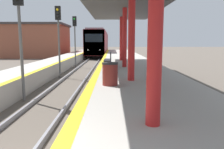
{
  "coord_description": "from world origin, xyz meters",
  "views": [
    {
      "loc": [
        2.41,
        -2.32,
        2.47
      ],
      "look_at": [
        2.47,
        20.49,
        -0.99
      ],
      "focal_mm": 35.0,
      "sensor_mm": 36.0,
      "label": 1
    }
  ],
  "objects_px": {
    "signal_far": "(74,32)",
    "trash_bin": "(109,74)",
    "signal_near": "(18,20)",
    "signal_mid": "(58,28)",
    "bench": "(108,59)",
    "train": "(98,43)"
  },
  "relations": [
    {
      "from": "train",
      "to": "bench",
      "type": "height_order",
      "value": "train"
    },
    {
      "from": "bench",
      "to": "signal_far",
      "type": "bearing_deg",
      "value": 113.39
    },
    {
      "from": "signal_near",
      "to": "trash_bin",
      "type": "relative_size",
      "value": 5.85
    },
    {
      "from": "signal_mid",
      "to": "bench",
      "type": "xyz_separation_m",
      "value": [
        3.39,
        -1.67,
        -1.94
      ]
    },
    {
      "from": "signal_near",
      "to": "signal_far",
      "type": "xyz_separation_m",
      "value": [
        0.22,
        11.89,
        0.0
      ]
    },
    {
      "from": "train",
      "to": "signal_far",
      "type": "height_order",
      "value": "signal_far"
    },
    {
      "from": "trash_bin",
      "to": "bench",
      "type": "xyz_separation_m",
      "value": [
        -0.13,
        5.47,
        0.07
      ]
    },
    {
      "from": "signal_far",
      "to": "bench",
      "type": "bearing_deg",
      "value": -66.61
    },
    {
      "from": "signal_far",
      "to": "bench",
      "type": "height_order",
      "value": "signal_far"
    },
    {
      "from": "bench",
      "to": "signal_near",
      "type": "bearing_deg",
      "value": -129.42
    },
    {
      "from": "trash_bin",
      "to": "signal_mid",
      "type": "bearing_deg",
      "value": 116.24
    },
    {
      "from": "signal_near",
      "to": "signal_far",
      "type": "distance_m",
      "value": 11.89
    },
    {
      "from": "signal_near",
      "to": "signal_mid",
      "type": "bearing_deg",
      "value": 88.8
    },
    {
      "from": "bench",
      "to": "trash_bin",
      "type": "bearing_deg",
      "value": -88.6
    },
    {
      "from": "train",
      "to": "signal_far",
      "type": "relative_size",
      "value": 4.77
    },
    {
      "from": "signal_far",
      "to": "trash_bin",
      "type": "distance_m",
      "value": 13.68
    },
    {
      "from": "signal_near",
      "to": "signal_mid",
      "type": "distance_m",
      "value": 5.95
    },
    {
      "from": "trash_bin",
      "to": "train",
      "type": "bearing_deg",
      "value": 94.08
    },
    {
      "from": "signal_mid",
      "to": "bench",
      "type": "distance_m",
      "value": 4.25
    },
    {
      "from": "signal_near",
      "to": "trash_bin",
      "type": "bearing_deg",
      "value": -18.2
    },
    {
      "from": "train",
      "to": "signal_mid",
      "type": "relative_size",
      "value": 4.77
    },
    {
      "from": "signal_mid",
      "to": "trash_bin",
      "type": "relative_size",
      "value": 5.85
    }
  ]
}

